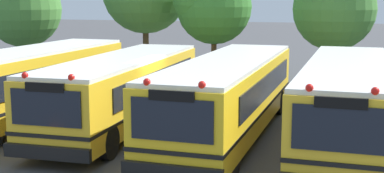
{
  "coord_description": "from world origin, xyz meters",
  "views": [
    {
      "loc": [
        5.64,
        -16.92,
        4.57
      ],
      "look_at": [
        0.61,
        0.0,
        1.6
      ],
      "focal_mm": 50.06,
      "sensor_mm": 36.0,
      "label": 1
    }
  ],
  "objects_px": {
    "school_bus_3": "(346,99)",
    "tree_2": "(210,4)",
    "school_bus_0": "(31,82)",
    "school_bus_1": "(123,88)",
    "tree_0": "(21,10)",
    "tree_3": "(331,8)",
    "school_bus_2": "(229,94)"
  },
  "relations": [
    {
      "from": "school_bus_3",
      "to": "tree_2",
      "type": "relative_size",
      "value": 1.87
    },
    {
      "from": "school_bus_0",
      "to": "school_bus_3",
      "type": "relative_size",
      "value": 0.93
    },
    {
      "from": "school_bus_1",
      "to": "school_bus_3",
      "type": "bearing_deg",
      "value": 178.28
    },
    {
      "from": "tree_0",
      "to": "tree_2",
      "type": "xyz_separation_m",
      "value": [
        11.35,
        -0.46,
        0.38
      ]
    },
    {
      "from": "school_bus_1",
      "to": "tree_0",
      "type": "distance_m",
      "value": 14.73
    },
    {
      "from": "school_bus_1",
      "to": "tree_0",
      "type": "bearing_deg",
      "value": -44.09
    },
    {
      "from": "school_bus_1",
      "to": "tree_3",
      "type": "xyz_separation_m",
      "value": [
        6.59,
        11.13,
        2.6
      ]
    },
    {
      "from": "school_bus_2",
      "to": "school_bus_3",
      "type": "bearing_deg",
      "value": -177.31
    },
    {
      "from": "school_bus_2",
      "to": "tree_2",
      "type": "height_order",
      "value": "tree_2"
    },
    {
      "from": "tree_0",
      "to": "tree_3",
      "type": "bearing_deg",
      "value": 4.17
    },
    {
      "from": "school_bus_2",
      "to": "school_bus_3",
      "type": "relative_size",
      "value": 1.01
    },
    {
      "from": "tree_0",
      "to": "tree_2",
      "type": "distance_m",
      "value": 11.37
    },
    {
      "from": "school_bus_1",
      "to": "tree_2",
      "type": "height_order",
      "value": "tree_2"
    },
    {
      "from": "school_bus_0",
      "to": "tree_3",
      "type": "xyz_separation_m",
      "value": [
        10.19,
        11.31,
        2.51
      ]
    },
    {
      "from": "tree_0",
      "to": "tree_3",
      "type": "relative_size",
      "value": 1.0
    },
    {
      "from": "tree_3",
      "to": "school_bus_0",
      "type": "bearing_deg",
      "value": -132.0
    },
    {
      "from": "school_bus_0",
      "to": "tree_3",
      "type": "bearing_deg",
      "value": -130.52
    },
    {
      "from": "school_bus_0",
      "to": "tree_3",
      "type": "relative_size",
      "value": 1.75
    },
    {
      "from": "school_bus_0",
      "to": "school_bus_3",
      "type": "height_order",
      "value": "school_bus_0"
    },
    {
      "from": "tree_0",
      "to": "tree_3",
      "type": "height_order",
      "value": "tree_0"
    },
    {
      "from": "school_bus_1",
      "to": "tree_2",
      "type": "relative_size",
      "value": 1.76
    },
    {
      "from": "school_bus_1",
      "to": "school_bus_2",
      "type": "bearing_deg",
      "value": 176.17
    },
    {
      "from": "school_bus_0",
      "to": "tree_0",
      "type": "height_order",
      "value": "tree_0"
    },
    {
      "from": "school_bus_1",
      "to": "tree_3",
      "type": "distance_m",
      "value": 13.19
    },
    {
      "from": "school_bus_0",
      "to": "tree_2",
      "type": "distance_m",
      "value": 10.87
    },
    {
      "from": "tree_3",
      "to": "school_bus_1",
      "type": "bearing_deg",
      "value": -120.64
    },
    {
      "from": "school_bus_2",
      "to": "school_bus_3",
      "type": "xyz_separation_m",
      "value": [
        3.72,
        0.11,
        0.01
      ]
    },
    {
      "from": "school_bus_0",
      "to": "school_bus_2",
      "type": "bearing_deg",
      "value": -178.42
    },
    {
      "from": "school_bus_0",
      "to": "school_bus_1",
      "type": "relative_size",
      "value": 0.99
    },
    {
      "from": "tree_0",
      "to": "school_bus_0",
      "type": "bearing_deg",
      "value": -54.95
    },
    {
      "from": "school_bus_3",
      "to": "school_bus_2",
      "type": "bearing_deg",
      "value": 2.69
    },
    {
      "from": "tree_3",
      "to": "tree_2",
      "type": "bearing_deg",
      "value": -163.8
    }
  ]
}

